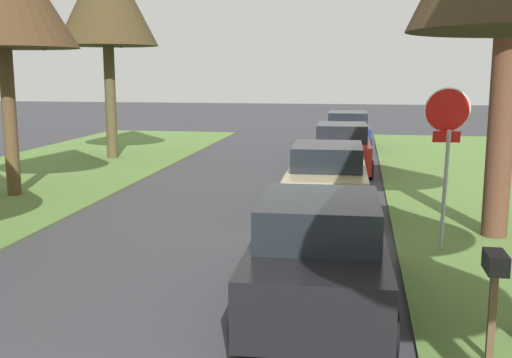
% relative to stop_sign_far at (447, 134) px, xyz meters
% --- Properties ---
extents(stop_sign_far, '(0.81, 0.49, 2.95)m').
position_rel_stop_sign_far_xyz_m(stop_sign_far, '(0.00, 0.00, 0.00)').
color(stop_sign_far, '#9EA0A5').
rests_on(stop_sign_far, grass_verge_right).
extents(parked_sedan_black, '(2.04, 4.45, 1.57)m').
position_rel_stop_sign_far_xyz_m(parked_sedan_black, '(-2.04, -2.86, -1.45)').
color(parked_sedan_black, black).
rests_on(parked_sedan_black, ground).
extents(parked_sedan_tan, '(2.04, 4.45, 1.57)m').
position_rel_stop_sign_far_xyz_m(parked_sedan_tan, '(-2.26, 3.35, -1.45)').
color(parked_sedan_tan, tan).
rests_on(parked_sedan_tan, ground).
extents(parked_sedan_red, '(2.04, 4.45, 1.57)m').
position_rel_stop_sign_far_xyz_m(parked_sedan_red, '(-2.09, 9.16, -1.45)').
color(parked_sedan_red, red).
rests_on(parked_sedan_red, ground).
extents(parked_sedan_navy, '(2.04, 4.45, 1.57)m').
position_rel_stop_sign_far_xyz_m(parked_sedan_navy, '(-2.02, 15.13, -1.45)').
color(parked_sedan_navy, navy).
rests_on(parked_sedan_navy, ground).
extents(curbside_mailbox, '(0.22, 0.44, 1.27)m').
position_rel_stop_sign_far_xyz_m(curbside_mailbox, '(-0.01, -4.45, -1.12)').
color(curbside_mailbox, brown).
rests_on(curbside_mailbox, grass_verge_right).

